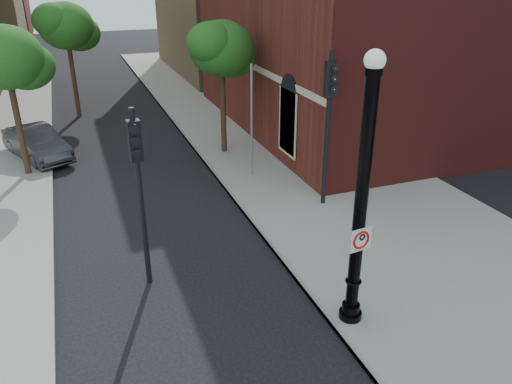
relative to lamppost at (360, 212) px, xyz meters
name	(u,v)px	position (x,y,z in m)	size (l,w,h in m)	color
ground	(246,342)	(-2.51, 0.20, -2.89)	(120.00, 120.00, 0.00)	black
sidewalk_right	(299,158)	(3.49, 10.20, -2.83)	(8.00, 60.00, 0.12)	gray
curb_edge	(211,169)	(-0.46, 10.20, -2.82)	(0.10, 60.00, 0.14)	gray
lamppost	(360,212)	(0.00, 0.00, 0.00)	(0.53, 0.53, 6.26)	black
no_parking_sign	(361,239)	(-0.02, -0.16, -0.58)	(0.54, 0.11, 0.54)	white
parked_car	(37,143)	(-7.03, 14.21, -2.20)	(1.47, 4.21, 1.39)	#333338
traffic_signal_left	(138,171)	(-4.14, 3.26, 0.29)	(0.32, 0.39, 4.72)	black
traffic_signal_right	(329,106)	(2.29, 5.73, 0.67)	(0.38, 0.46, 5.28)	black
utility_pole	(252,123)	(0.85, 8.98, -0.68)	(0.09, 0.09, 4.43)	#999999
street_tree_a	(7,59)	(-7.36, 12.35, 1.66)	(3.20, 2.89, 5.77)	#311C13
street_tree_b	(67,27)	(-5.04, 20.57, 1.83)	(3.32, 3.00, 5.97)	#311C13
street_tree_c	(222,50)	(0.70, 12.05, 1.59)	(3.15, 2.84, 5.67)	#311C13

